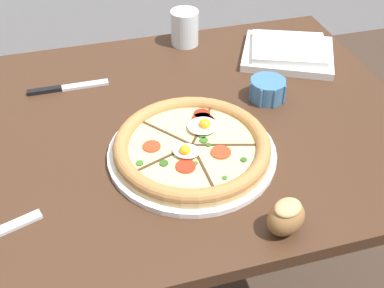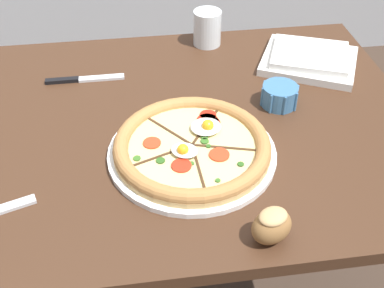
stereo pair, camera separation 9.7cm
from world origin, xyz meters
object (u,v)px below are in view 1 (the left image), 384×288
ramekin_bowl (267,89)px  napkin_folded (288,52)px  dining_table (146,163)px  bread_piece_near (286,217)px  pizza (192,147)px  water_glass (185,30)px  knife_spare (67,87)px

ramekin_bowl → napkin_folded: (0.13, 0.16, -0.01)m
dining_table → bread_piece_near: (0.18, -0.35, 0.14)m
pizza → bread_piece_near: bearing=-66.5°
napkin_folded → bread_piece_near: bearing=-114.8°
ramekin_bowl → pizza: bearing=-146.5°
bread_piece_near → dining_table: bearing=117.3°
ramekin_bowl → bread_piece_near: size_ratio=1.00×
napkin_folded → water_glass: water_glass is taller
knife_spare → napkin_folded: bearing=-0.4°
ramekin_bowl → bread_piece_near: (-0.12, -0.38, 0.01)m
dining_table → bread_piece_near: 0.42m
pizza → knife_spare: pizza is taller
pizza → bread_piece_near: 0.26m
dining_table → knife_spare: bearing=126.8°
pizza → knife_spare: size_ratio=1.77×
napkin_folded → knife_spare: (-0.58, 0.00, -0.01)m
ramekin_bowl → knife_spare: bearing=159.7°
bread_piece_near → water_glass: (0.01, 0.70, 0.01)m
water_glass → pizza: bearing=-103.1°
napkin_folded → knife_spare: bearing=179.7°
dining_table → bread_piece_near: size_ratio=13.75×
dining_table → napkin_folded: (0.43, 0.20, 0.13)m
pizza → napkin_folded: 0.47m
ramekin_bowl → napkin_folded: ramekin_bowl is taller
knife_spare → dining_table: bearing=-53.2°
dining_table → water_glass: (0.19, 0.34, 0.15)m
dining_table → bread_piece_near: bread_piece_near is taller
pizza → napkin_folded: size_ratio=1.16×
ramekin_bowl → bread_piece_near: 0.40m
water_glass → ramekin_bowl: bearing=-69.3°
pizza → ramekin_bowl: size_ratio=3.89×
pizza → napkin_folded: bearing=41.6°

